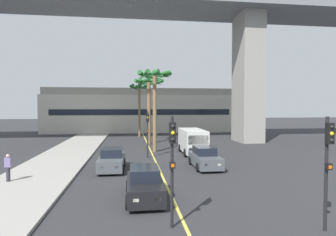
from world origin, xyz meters
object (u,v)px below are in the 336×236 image
palm_tree_far_median (155,83)px  pedestrian_near_crosswalk (8,167)px  car_queue_third (145,184)px  palm_tree_near_median (149,90)px  palm_tree_mid_median (139,94)px  car_queue_front (112,160)px  car_queue_second (205,158)px  traffic_light_right_far_corner (328,158)px  delivery_van (193,141)px  traffic_light_median_near (172,156)px  traffic_light_median_far (148,128)px

palm_tree_far_median → pedestrian_near_crosswalk: bearing=-131.7°
car_queue_third → pedestrian_near_crosswalk: (-7.83, 3.78, 0.28)m
palm_tree_near_median → palm_tree_mid_median: (-0.94, 8.74, 0.00)m
car_queue_third → car_queue_front: bearing=106.7°
car_queue_front → palm_tree_far_median: size_ratio=0.50×
car_queue_second → traffic_light_right_far_corner: 11.47m
car_queue_front → delivery_van: (7.26, 6.05, 0.57)m
traffic_light_median_near → traffic_light_right_far_corner: 5.62m
traffic_light_median_near → traffic_light_right_far_corner: (5.53, -1.00, 0.00)m
car_queue_third → delivery_van: size_ratio=0.78×
car_queue_front → traffic_light_right_far_corner: traffic_light_right_far_corner is taller
delivery_van → traffic_light_median_near: bearing=-105.0°
palm_tree_near_median → palm_tree_far_median: bearing=-88.5°
palm_tree_mid_median → traffic_light_right_far_corner: bearing=-80.4°
traffic_light_median_far → palm_tree_far_median: size_ratio=0.51×
car_queue_front → traffic_light_right_far_corner: 14.22m
delivery_van → palm_tree_far_median: bearing=153.5°
car_queue_second → palm_tree_mid_median: size_ratio=0.51×
palm_tree_mid_median → delivery_van: bearing=-74.6°
palm_tree_mid_median → car_queue_third: bearing=-91.2°
traffic_light_median_near → palm_tree_far_median: (0.88, 18.09, 4.17)m
car_queue_front → car_queue_third: (2.02, -6.75, 0.00)m
car_queue_third → traffic_light_median_near: 4.16m
delivery_van → traffic_light_right_far_corner: 17.44m
car_queue_second → traffic_light_right_far_corner: bearing=-82.0°
palm_tree_mid_median → traffic_light_median_near: bearing=-89.6°
palm_tree_near_median → pedestrian_near_crosswalk: 20.20m
car_queue_second → palm_tree_far_median: 10.49m
car_queue_front → pedestrian_near_crosswalk: pedestrian_near_crosswalk is taller
delivery_van → car_queue_front: bearing=-140.2°
car_queue_second → pedestrian_near_crosswalk: bearing=-167.3°
palm_tree_far_median → traffic_light_median_near: bearing=-92.8°
delivery_van → traffic_light_median_near: (-4.38, -16.34, 1.43)m
car_queue_front → traffic_light_median_far: traffic_light_median_far is taller
car_queue_third → palm_tree_near_median: 21.64m
car_queue_second → car_queue_front: bearing=179.1°
traffic_light_right_far_corner → traffic_light_median_far: bearing=109.4°
pedestrian_near_crosswalk → car_queue_third: bearing=-25.8°
traffic_light_right_far_corner → palm_tree_near_median: size_ratio=0.52×
car_queue_front → car_queue_third: 7.04m
delivery_van → traffic_light_median_far: bearing=-160.3°
traffic_light_right_far_corner → palm_tree_mid_median: bearing=99.6°
delivery_van → traffic_light_median_far: (-4.41, -1.58, 1.43)m
traffic_light_median_near → traffic_light_median_far: bearing=90.1°
car_queue_third → delivery_van: (5.24, 12.79, 0.57)m
traffic_light_right_far_corner → car_queue_front: bearing=126.7°
car_queue_third → palm_tree_mid_median: (0.63, 29.52, 5.81)m
traffic_light_median_far → palm_tree_far_median: palm_tree_far_median is taller
traffic_light_median_far → car_queue_front: bearing=-122.6°
palm_tree_near_median → traffic_light_right_far_corner: bearing=-79.2°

